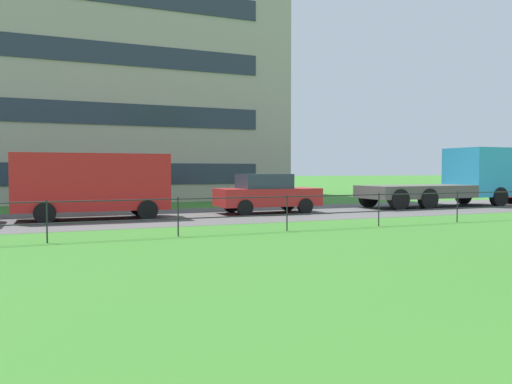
{
  "coord_description": "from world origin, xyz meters",
  "views": [
    {
      "loc": [
        -3.18,
        2.35,
        1.67
      ],
      "look_at": [
        -0.38,
        8.97,
        1.36
      ],
      "focal_mm": 35.73,
      "sensor_mm": 36.0,
      "label": 1
    }
  ],
  "objects_px": {
    "panel_van_right": "(93,182)",
    "apartment_building_background": "(28,39)",
    "flatbed_truck_far_left": "(453,180)",
    "car_red_far_right": "(267,193)"
  },
  "relations": [
    {
      "from": "panel_van_right",
      "to": "apartment_building_background",
      "type": "height_order",
      "value": "apartment_building_background"
    },
    {
      "from": "flatbed_truck_far_left",
      "to": "apartment_building_background",
      "type": "distance_m",
      "value": 24.53
    },
    {
      "from": "panel_van_right",
      "to": "car_red_far_right",
      "type": "bearing_deg",
      "value": 0.13
    },
    {
      "from": "car_red_far_right",
      "to": "apartment_building_background",
      "type": "height_order",
      "value": "apartment_building_background"
    },
    {
      "from": "car_red_far_right",
      "to": "flatbed_truck_far_left",
      "type": "distance_m",
      "value": 9.67
    },
    {
      "from": "flatbed_truck_far_left",
      "to": "car_red_far_right",
      "type": "bearing_deg",
      "value": -178.73
    },
    {
      "from": "apartment_building_background",
      "to": "flatbed_truck_far_left",
      "type": "bearing_deg",
      "value": -37.58
    },
    {
      "from": "car_red_far_right",
      "to": "apartment_building_background",
      "type": "distance_m",
      "value": 18.81
    },
    {
      "from": "car_red_far_right",
      "to": "flatbed_truck_far_left",
      "type": "xyz_separation_m",
      "value": [
        9.66,
        0.21,
        0.44
      ]
    },
    {
      "from": "panel_van_right",
      "to": "car_red_far_right",
      "type": "xyz_separation_m",
      "value": [
        6.5,
        0.01,
        -0.49
      ]
    }
  ]
}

